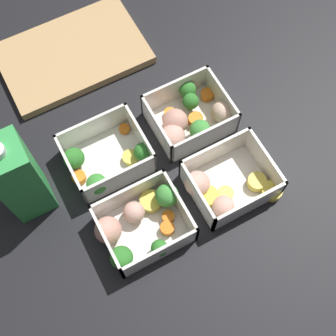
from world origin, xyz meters
TOP-DOWN VIEW (x-y plane):
  - ground_plane at (0.00, 0.00)m, footprint 4.00×4.00m
  - container_near_left at (-0.09, -0.07)m, footprint 0.16×0.12m
  - container_near_right at (0.07, -0.08)m, footprint 0.16×0.13m
  - container_far_left at (-0.09, 0.07)m, footprint 0.15×0.12m
  - container_far_right at (0.08, 0.07)m, footprint 0.16×0.12m
  - juice_carton at (-0.23, 0.07)m, footprint 0.07×0.07m
  - cutting_board at (-0.05, 0.31)m, footprint 0.28×0.18m

SIDE VIEW (x-z plane):
  - ground_plane at x=0.00m, z-range 0.00..0.00m
  - cutting_board at x=-0.05m, z-range 0.00..0.02m
  - container_near_right at x=0.07m, z-range -0.01..0.05m
  - container_far_left at x=-0.09m, z-range -0.01..0.05m
  - container_near_left at x=-0.09m, z-range -0.01..0.06m
  - container_far_right at x=0.08m, z-range -0.01..0.06m
  - juice_carton at x=-0.23m, z-range -0.01..0.20m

